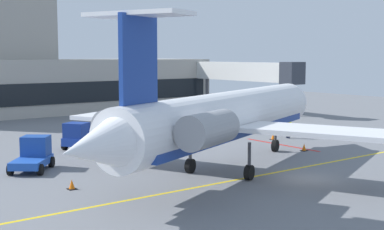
{
  "coord_description": "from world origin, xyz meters",
  "views": [
    {
      "loc": [
        -24.41,
        -20.8,
        7.35
      ],
      "look_at": [
        -0.78,
        10.18,
        3.0
      ],
      "focal_mm": 50.19,
      "sensor_mm": 36.0,
      "label": 1
    }
  ],
  "objects_px": {
    "belt_loader": "(185,121)",
    "marshaller": "(288,127)",
    "baggage_tug": "(81,136)",
    "regional_jet": "(224,118)",
    "pushback_tractor": "(34,155)"
  },
  "relations": [
    {
      "from": "belt_loader",
      "to": "marshaller",
      "type": "distance_m",
      "value": 10.63
    },
    {
      "from": "baggage_tug",
      "to": "regional_jet",
      "type": "bearing_deg",
      "value": -77.88
    },
    {
      "from": "regional_jet",
      "to": "marshaller",
      "type": "height_order",
      "value": "regional_jet"
    },
    {
      "from": "baggage_tug",
      "to": "marshaller",
      "type": "bearing_deg",
      "value": -20.24
    },
    {
      "from": "pushback_tractor",
      "to": "marshaller",
      "type": "bearing_deg",
      "value": -2.35
    },
    {
      "from": "belt_loader",
      "to": "regional_jet",
      "type": "bearing_deg",
      "value": -119.73
    },
    {
      "from": "marshaller",
      "to": "pushback_tractor",
      "type": "bearing_deg",
      "value": 177.65
    },
    {
      "from": "baggage_tug",
      "to": "pushback_tractor",
      "type": "bearing_deg",
      "value": -137.7
    },
    {
      "from": "belt_loader",
      "to": "baggage_tug",
      "type": "bearing_deg",
      "value": -164.78
    },
    {
      "from": "regional_jet",
      "to": "baggage_tug",
      "type": "relative_size",
      "value": 6.95
    },
    {
      "from": "regional_jet",
      "to": "baggage_tug",
      "type": "distance_m",
      "value": 14.37
    },
    {
      "from": "pushback_tractor",
      "to": "regional_jet",
      "type": "bearing_deg",
      "value": -43.82
    },
    {
      "from": "marshaller",
      "to": "baggage_tug",
      "type": "bearing_deg",
      "value": 159.76
    },
    {
      "from": "baggage_tug",
      "to": "marshaller",
      "type": "height_order",
      "value": "baggage_tug"
    },
    {
      "from": "pushback_tractor",
      "to": "marshaller",
      "type": "xyz_separation_m",
      "value": [
        22.9,
        -0.94,
        0.01
      ]
    }
  ]
}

